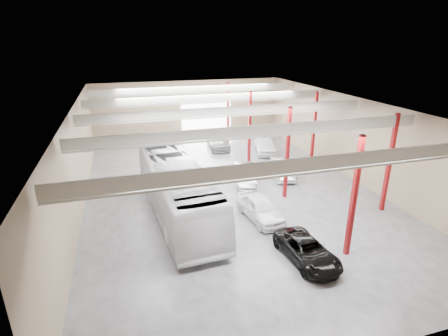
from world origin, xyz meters
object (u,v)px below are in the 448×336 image
coach_bus (177,188)px  car_right_far (265,145)px  car_row_c (218,141)px  black_sedan (307,251)px  car_row_a (260,208)px  car_row_b (244,174)px  car_right_near (283,168)px

coach_bus → car_right_far: 15.96m
coach_bus → car_row_c: 16.01m
black_sedan → coach_bus: bearing=123.6°
car_row_a → car_right_far: (6.07, 13.57, 0.06)m
car_row_c → black_sedan: bearing=-86.9°
black_sedan → car_row_c: 21.96m
coach_bus → car_row_a: 5.85m
coach_bus → car_row_a: (5.23, -2.35, -1.12)m
car_row_a → car_row_c: car_row_a is taller
car_row_c → car_right_far: 5.39m
coach_bus → car_row_a: size_ratio=2.97×
black_sedan → car_row_a: size_ratio=0.99×
car_row_a → coach_bus: bearing=149.6°
car_row_b → car_row_c: size_ratio=0.90×
car_row_c → car_right_far: car_right_far is taller
car_right_near → car_right_far: 6.97m
car_row_a → car_right_far: bearing=59.6°
car_row_b → car_row_c: (0.60, 10.50, -0.01)m
coach_bus → car_right_far: size_ratio=2.74×
car_right_far → black_sedan: bearing=-91.2°
car_row_a → car_row_b: (1.10, 6.23, -0.01)m
coach_bus → car_right_far: bearing=40.9°
black_sedan → car_row_c: (1.05, 21.93, 0.13)m
coach_bus → car_right_near: coach_bus is taller
car_right_far → car_row_b: bearing=-109.2°
car_row_b → coach_bus: bearing=-134.3°
black_sedan → car_right_far: car_right_far is taller
car_right_far → car_row_a: bearing=-99.2°
car_row_c → coach_bus: bearing=-109.9°
black_sedan → car_row_c: size_ratio=0.87×
coach_bus → car_row_b: bearing=27.6°
car_row_a → car_row_b: size_ratio=0.98×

